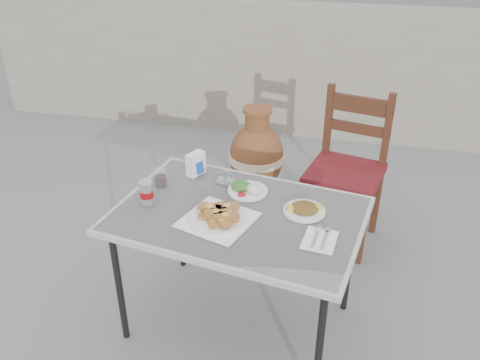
% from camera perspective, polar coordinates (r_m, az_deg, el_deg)
% --- Properties ---
extents(ground, '(80.00, 80.00, 0.00)m').
position_cam_1_polar(ground, '(2.94, -0.41, -14.21)').
color(ground, slate).
rests_on(ground, ground).
extents(cafe_table, '(1.28, 0.97, 0.71)m').
position_cam_1_polar(cafe_table, '(2.45, -0.19, -4.63)').
color(cafe_table, black).
rests_on(cafe_table, ground).
extents(pide_plate, '(0.39, 0.39, 0.06)m').
position_cam_1_polar(pide_plate, '(2.35, -2.52, -3.94)').
color(pide_plate, white).
rests_on(pide_plate, cafe_table).
extents(salad_rice_plate, '(0.20, 0.20, 0.05)m').
position_cam_1_polar(salad_rice_plate, '(2.57, 0.82, -0.98)').
color(salad_rice_plate, white).
rests_on(salad_rice_plate, cafe_table).
extents(salad_chopped_plate, '(0.20, 0.20, 0.04)m').
position_cam_1_polar(salad_chopped_plate, '(2.43, 7.24, -3.25)').
color(salad_chopped_plate, white).
rests_on(salad_chopped_plate, cafe_table).
extents(soda_can, '(0.07, 0.07, 0.12)m').
position_cam_1_polar(soda_can, '(2.50, -10.45, -1.40)').
color(soda_can, silver).
rests_on(soda_can, cafe_table).
extents(cola_glass, '(0.07, 0.07, 0.09)m').
position_cam_1_polar(cola_glass, '(2.65, -8.91, 0.16)').
color(cola_glass, white).
rests_on(cola_glass, cafe_table).
extents(napkin_holder, '(0.09, 0.12, 0.13)m').
position_cam_1_polar(napkin_holder, '(2.72, -5.00, 1.82)').
color(napkin_holder, white).
rests_on(napkin_holder, cafe_table).
extents(condiment_caddy, '(0.11, 0.09, 0.07)m').
position_cam_1_polar(condiment_caddy, '(2.65, -1.69, 0.10)').
color(condiment_caddy, silver).
rests_on(condiment_caddy, cafe_table).
extents(cutlery_napkin, '(0.16, 0.20, 0.01)m').
position_cam_1_polar(cutlery_napkin, '(2.27, 8.95, -6.43)').
color(cutlery_napkin, white).
rests_on(cutlery_napkin, cafe_table).
extents(chair, '(0.53, 0.53, 1.00)m').
position_cam_1_polar(chair, '(3.28, 11.92, 1.28)').
color(chair, '#3D1E10').
rests_on(chair, ground).
extents(terracotta_urn, '(0.41, 0.41, 0.71)m').
position_cam_1_polar(terracotta_urn, '(3.75, 1.87, 2.60)').
color(terracotta_urn, brown).
rests_on(terracotta_urn, ground).
extents(back_wall, '(6.00, 0.25, 1.20)m').
position_cam_1_polar(back_wall, '(4.81, 6.51, 12.04)').
color(back_wall, gray).
rests_on(back_wall, ground).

